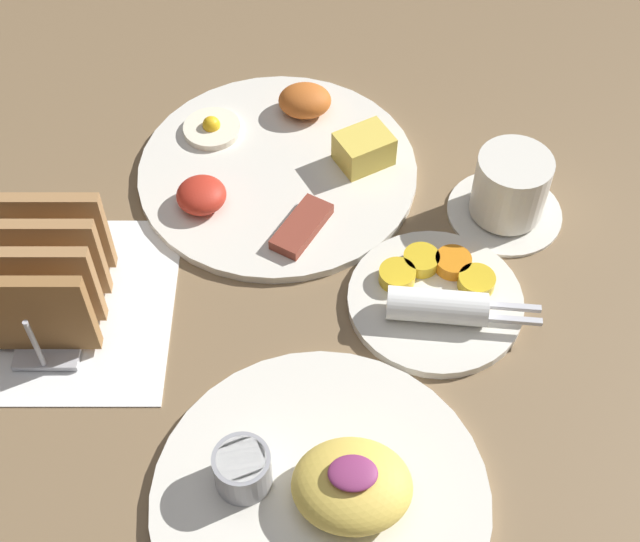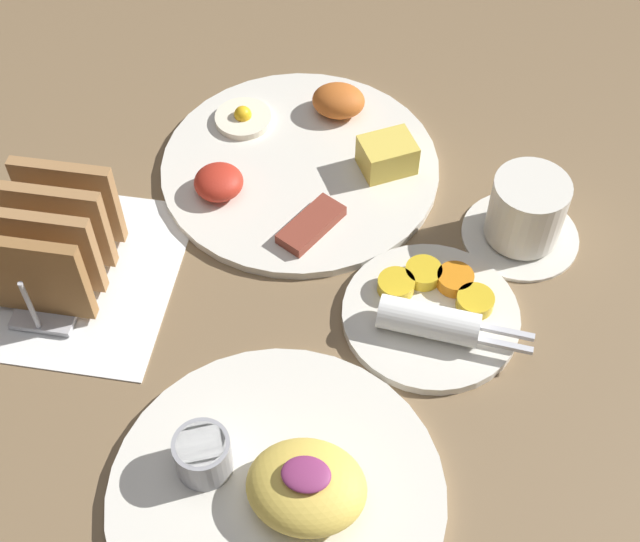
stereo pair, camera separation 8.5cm
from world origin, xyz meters
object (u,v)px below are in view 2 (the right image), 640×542
Objects in this scene: plate_foreground at (278,489)px; toast_rack at (54,241)px; plate_breakfast at (303,161)px; plate_condiments at (432,312)px; coffee_cup at (526,214)px.

toast_rack is at bearing 142.23° from plate_foreground.
plate_breakfast is at bearing 96.85° from plate_foreground.
plate_foreground reaches higher than plate_breakfast.
plate_condiments is 1.22× the size of toast_rack.
coffee_cup is (0.08, 0.12, 0.02)m from plate_condiments.
coffee_cup is (0.19, 0.32, 0.02)m from plate_foreground.
plate_breakfast is 1.68× the size of plate_condiments.
plate_condiments is at bearing -124.94° from coffee_cup.
toast_rack reaches higher than plate_condiments.
coffee_cup is (0.24, -0.06, 0.03)m from plate_breakfast.
plate_breakfast is at bearing 41.35° from toast_rack.
plate_breakfast is 2.52× the size of coffee_cup.
plate_breakfast is at bearing 130.90° from plate_condiments.
plate_condiments is 1.50× the size of coffee_cup.
toast_rack is (-0.36, -0.00, 0.04)m from plate_condiments.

